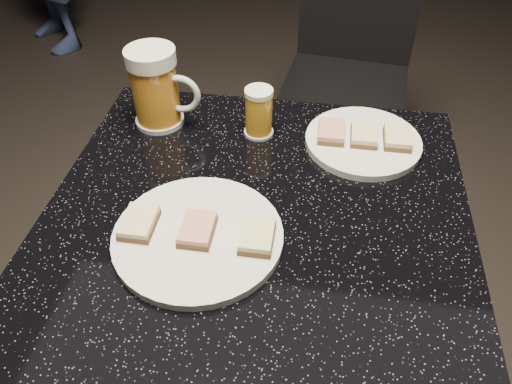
{
  "coord_description": "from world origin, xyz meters",
  "views": [
    {
      "loc": [
        0.09,
        -0.57,
        1.33
      ],
      "look_at": [
        0.0,
        0.0,
        0.8
      ],
      "focal_mm": 35.0,
      "sensor_mm": 36.0,
      "label": 1
    }
  ],
  "objects_px": {
    "plate_large": "(198,237)",
    "beer_mug": "(156,88)",
    "beer_tumbler": "(259,112)",
    "plate_small": "(363,142)",
    "chair": "(349,65)",
    "table": "(256,301)"
  },
  "relations": [
    {
      "from": "plate_large",
      "to": "beer_mug",
      "type": "xyz_separation_m",
      "value": [
        -0.15,
        0.3,
        0.07
      ]
    },
    {
      "from": "beer_tumbler",
      "to": "plate_large",
      "type": "bearing_deg",
      "value": -100.08
    },
    {
      "from": "beer_mug",
      "to": "plate_small",
      "type": "bearing_deg",
      "value": -2.07
    },
    {
      "from": "plate_small",
      "to": "chair",
      "type": "height_order",
      "value": "chair"
    },
    {
      "from": "plate_large",
      "to": "chair",
      "type": "relative_size",
      "value": 0.31
    },
    {
      "from": "table",
      "to": "beer_mug",
      "type": "height_order",
      "value": "beer_mug"
    },
    {
      "from": "plate_large",
      "to": "chair",
      "type": "distance_m",
      "value": 1.12
    },
    {
      "from": "beer_mug",
      "to": "beer_tumbler",
      "type": "bearing_deg",
      "value": -2.34
    },
    {
      "from": "plate_large",
      "to": "table",
      "type": "relative_size",
      "value": 0.35
    },
    {
      "from": "plate_large",
      "to": "beer_tumbler",
      "type": "relative_size",
      "value": 2.71
    },
    {
      "from": "beer_mug",
      "to": "plate_large",
      "type": "bearing_deg",
      "value": -63.65
    },
    {
      "from": "plate_large",
      "to": "plate_small",
      "type": "bearing_deg",
      "value": 48.3
    },
    {
      "from": "beer_mug",
      "to": "beer_tumbler",
      "type": "height_order",
      "value": "beer_mug"
    },
    {
      "from": "plate_large",
      "to": "beer_tumbler",
      "type": "height_order",
      "value": "beer_tumbler"
    },
    {
      "from": "plate_large",
      "to": "beer_tumbler",
      "type": "distance_m",
      "value": 0.3
    },
    {
      "from": "table",
      "to": "beer_mug",
      "type": "xyz_separation_m",
      "value": [
        -0.23,
        0.23,
        0.32
      ]
    },
    {
      "from": "plate_large",
      "to": "table",
      "type": "xyz_separation_m",
      "value": [
        0.08,
        0.07,
        -0.25
      ]
    },
    {
      "from": "table",
      "to": "chair",
      "type": "relative_size",
      "value": 0.86
    },
    {
      "from": "plate_large",
      "to": "beer_tumbler",
      "type": "bearing_deg",
      "value": 79.92
    },
    {
      "from": "plate_large",
      "to": "table",
      "type": "bearing_deg",
      "value": 40.3
    },
    {
      "from": "table",
      "to": "beer_tumbler",
      "type": "distance_m",
      "value": 0.37
    },
    {
      "from": "beer_mug",
      "to": "beer_tumbler",
      "type": "xyz_separation_m",
      "value": [
        0.2,
        -0.01,
        -0.03
      ]
    }
  ]
}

